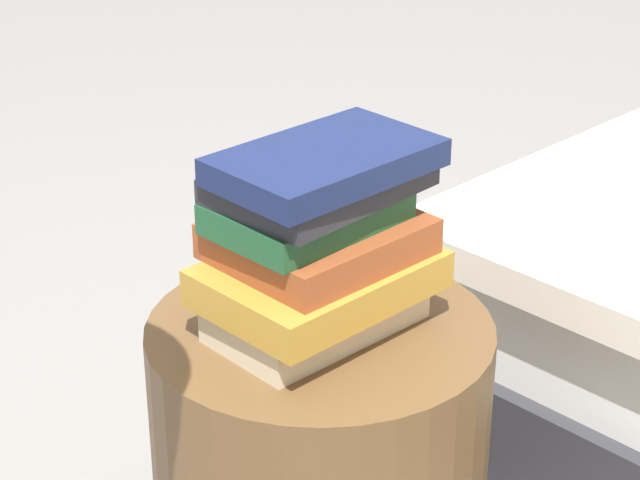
{
  "coord_description": "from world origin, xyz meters",
  "views": [
    {
      "loc": [
        0.94,
        0.93,
        1.26
      ],
      "look_at": [
        0.0,
        0.0,
        0.63
      ],
      "focal_mm": 66.68,
      "sensor_mm": 36.0,
      "label": 1
    }
  ],
  "objects": [
    {
      "name": "book_ochre",
      "position": [
        0.01,
        0.01,
        0.58
      ],
      "size": [
        0.29,
        0.21,
        0.05
      ],
      "primitive_type": "cube",
      "rotation": [
        0.0,
        0.0,
        -0.02
      ],
      "color": "#B7842D",
      "rests_on": "book_cream"
    },
    {
      "name": "book_cream",
      "position": [
        0.01,
        -0.0,
        0.53
      ],
      "size": [
        0.27,
        0.16,
        0.05
      ],
      "primitive_type": "cube",
      "rotation": [
        0.0,
        0.0,
        -0.05
      ],
      "color": "beige",
      "rests_on": "side_table"
    },
    {
      "name": "book_rust",
      "position": [
        -0.01,
        -0.01,
        0.63
      ],
      "size": [
        0.24,
        0.21,
        0.05
      ],
      "primitive_type": "cube",
      "rotation": [
        0.0,
        0.0,
        -0.03
      ],
      "color": "#994723",
      "rests_on": "book_ochre"
    },
    {
      "name": "book_charcoal",
      "position": [
        -0.01,
        -0.01,
        0.7
      ],
      "size": [
        0.26,
        0.18,
        0.03
      ],
      "primitive_type": "cube",
      "rotation": [
        0.0,
        0.0,
        0.02
      ],
      "color": "#28282D",
      "rests_on": "book_forest"
    },
    {
      "name": "book_forest",
      "position": [
        0.01,
        -0.01,
        0.67
      ],
      "size": [
        0.23,
        0.16,
        0.04
      ],
      "primitive_type": "cube",
      "rotation": [
        0.0,
        0.0,
        -0.01
      ],
      "color": "#1E512D",
      "rests_on": "book_rust"
    },
    {
      "name": "book_navy",
      "position": [
        -0.0,
        0.01,
        0.74
      ],
      "size": [
        0.27,
        0.17,
        0.03
      ],
      "primitive_type": "cube",
      "rotation": [
        0.0,
        0.0,
        -0.03
      ],
      "color": "#19234C",
      "rests_on": "book_charcoal"
    }
  ]
}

